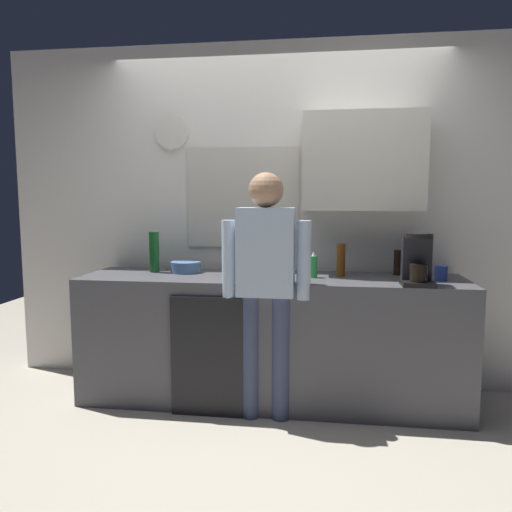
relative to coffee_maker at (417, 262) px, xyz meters
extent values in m
plane|color=beige|center=(-0.95, -0.11, -1.04)|extent=(8.00, 8.00, 0.00)
cube|color=#4C4C51|center=(-0.95, 0.19, -0.59)|extent=(2.67, 0.64, 0.89)
cube|color=black|center=(-1.30, -0.14, -0.64)|extent=(0.56, 0.02, 0.80)
cube|color=white|center=(-0.95, 0.62, 0.26)|extent=(4.27, 0.10, 2.60)
cube|color=beige|center=(-1.21, 0.56, 0.40)|extent=(0.86, 0.02, 0.76)
cube|color=#8CA5C6|center=(-1.21, 0.57, 0.40)|extent=(0.80, 0.02, 0.70)
cube|color=silver|center=(-0.32, 0.41, 0.65)|extent=(0.84, 0.32, 0.68)
cylinder|color=silver|center=(-1.76, 0.55, 0.90)|extent=(0.26, 0.03, 0.26)
cube|color=black|center=(0.00, -0.03, -0.13)|extent=(0.20, 0.20, 0.03)
cube|color=black|center=(0.00, 0.03, 0.02)|extent=(0.18, 0.08, 0.28)
cylinder|color=black|center=(0.00, -0.06, -0.06)|extent=(0.11, 0.11, 0.11)
cylinder|color=black|center=(0.00, -0.03, 0.17)|extent=(0.17, 0.17, 0.03)
cylinder|color=#195923|center=(-1.83, 0.30, 0.00)|extent=(0.07, 0.07, 0.30)
cylinder|color=olive|center=(-1.22, 0.03, -0.02)|extent=(0.06, 0.06, 0.25)
cylinder|color=brown|center=(-0.47, 0.27, -0.03)|extent=(0.06, 0.06, 0.23)
cylinder|color=maroon|center=(-0.92, 0.17, -0.04)|extent=(0.06, 0.06, 0.22)
cylinder|color=black|center=(-0.06, 0.41, -0.06)|extent=(0.06, 0.06, 0.18)
cylinder|color=#3351B2|center=(0.19, 0.19, -0.10)|extent=(0.08, 0.08, 0.10)
cylinder|color=#4C72A5|center=(-1.60, 0.31, -0.11)|extent=(0.22, 0.22, 0.08)
cylinder|color=#9E5638|center=(-1.18, 0.22, -0.10)|extent=(0.10, 0.10, 0.09)
sphere|color=#2D7233|center=(-1.18, 0.22, 0.01)|extent=(0.15, 0.15, 0.15)
cylinder|color=green|center=(-0.66, 0.20, -0.07)|extent=(0.06, 0.06, 0.15)
cone|color=white|center=(-0.66, 0.20, 0.02)|extent=(0.02, 0.02, 0.03)
cylinder|color=#3F4766|center=(-1.05, -0.11, -0.63)|extent=(0.12, 0.12, 0.82)
cylinder|color=#3F4766|center=(-0.85, -0.11, -0.63)|extent=(0.12, 0.12, 0.82)
cube|color=silver|center=(-0.95, -0.11, 0.06)|extent=(0.36, 0.20, 0.56)
sphere|color=#A57A59|center=(-0.95, -0.11, 0.45)|extent=(0.22, 0.22, 0.22)
cylinder|color=silver|center=(-1.19, -0.11, 0.01)|extent=(0.09, 0.09, 0.50)
cylinder|color=silver|center=(-0.71, -0.11, 0.01)|extent=(0.09, 0.09, 0.50)
camera|label=1|loc=(-0.58, -3.20, 0.40)|focal=34.67mm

